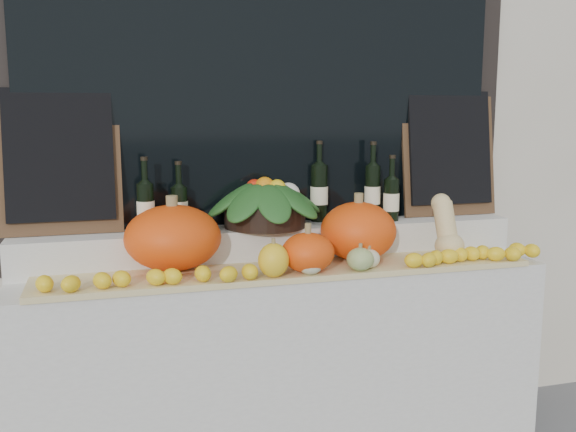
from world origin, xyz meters
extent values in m
cube|color=black|center=(0.00, 1.80, 1.90)|extent=(2.40, 0.04, 2.10)
cube|color=black|center=(0.00, 1.77, 1.90)|extent=(2.20, 0.02, 2.00)
cube|color=silver|center=(0.00, 1.52, 0.44)|extent=(2.30, 0.55, 0.88)
cube|color=silver|center=(0.00, 1.68, 0.96)|extent=(2.30, 0.25, 0.16)
cube|color=tan|center=(0.00, 1.40, 0.89)|extent=(2.10, 0.32, 0.02)
ellipsoid|color=#FC4F0D|center=(-0.48, 1.51, 1.04)|extent=(0.42, 0.42, 0.27)
ellipsoid|color=#FC4F0D|center=(0.33, 1.47, 1.03)|extent=(0.44, 0.44, 0.26)
ellipsoid|color=#FC4F0D|center=(0.05, 1.32, 0.99)|extent=(0.23, 0.23, 0.16)
ellipsoid|color=#E4C686|center=(0.73, 1.37, 0.96)|extent=(0.13, 0.13, 0.12)
cylinder|color=#E4C686|center=(0.73, 1.42, 1.07)|extent=(0.09, 0.14, 0.18)
sphere|color=#E4C686|center=(0.73, 1.46, 1.14)|extent=(0.09, 0.09, 0.09)
ellipsoid|color=#3A7122|center=(0.26, 1.28, 0.95)|extent=(0.11, 0.11, 0.10)
cylinder|color=olive|center=(0.26, 1.28, 1.01)|extent=(0.02, 0.02, 0.02)
ellipsoid|color=#3A7122|center=(-0.10, 1.31, 0.95)|extent=(0.10, 0.10, 0.09)
cylinder|color=olive|center=(-0.10, 1.31, 1.01)|extent=(0.02, 0.02, 0.02)
ellipsoid|color=beige|center=(0.05, 1.28, 0.95)|extent=(0.10, 0.10, 0.08)
cylinder|color=olive|center=(0.05, 1.28, 1.00)|extent=(0.02, 0.02, 0.02)
ellipsoid|color=yellow|center=(-0.11, 1.28, 0.97)|extent=(0.13, 0.13, 0.14)
cylinder|color=olive|center=(-0.11, 1.28, 1.05)|extent=(0.02, 0.02, 0.02)
ellipsoid|color=beige|center=(0.32, 1.31, 0.95)|extent=(0.10, 0.10, 0.08)
cylinder|color=olive|center=(0.32, 1.31, 1.00)|extent=(0.02, 0.02, 0.02)
cylinder|color=black|center=(-0.05, 1.66, 1.09)|extent=(0.37, 0.37, 0.11)
cylinder|color=black|center=(-0.58, 1.65, 1.15)|extent=(0.07, 0.07, 0.21)
cylinder|color=black|center=(-0.58, 1.65, 1.30)|extent=(0.03, 0.03, 0.10)
cylinder|color=#F7F0CE|center=(-0.58, 1.65, 1.14)|extent=(0.08, 0.08, 0.08)
cylinder|color=black|center=(-0.58, 1.65, 1.36)|extent=(0.03, 0.03, 0.02)
cylinder|color=black|center=(-0.43, 1.69, 1.14)|extent=(0.07, 0.07, 0.19)
cylinder|color=black|center=(-0.43, 1.69, 1.28)|extent=(0.03, 0.03, 0.10)
cylinder|color=#F7F0CE|center=(-0.43, 1.69, 1.13)|extent=(0.08, 0.08, 0.08)
cylinder|color=black|center=(-0.43, 1.69, 1.34)|extent=(0.03, 0.03, 0.02)
cylinder|color=black|center=(0.23, 1.73, 1.17)|extent=(0.08, 0.08, 0.27)
cylinder|color=black|center=(0.23, 1.73, 1.36)|extent=(0.03, 0.03, 0.10)
cylinder|color=#F7F0CE|center=(0.23, 1.73, 1.16)|extent=(0.08, 0.08, 0.08)
cylinder|color=black|center=(0.23, 1.73, 1.41)|extent=(0.03, 0.03, 0.02)
cylinder|color=black|center=(0.49, 1.69, 1.17)|extent=(0.07, 0.07, 0.26)
cylinder|color=black|center=(0.49, 1.69, 1.35)|extent=(0.03, 0.03, 0.10)
cylinder|color=#F7F0CE|center=(0.49, 1.69, 1.16)|extent=(0.08, 0.08, 0.08)
cylinder|color=black|center=(0.49, 1.69, 1.41)|extent=(0.03, 0.03, 0.02)
cylinder|color=black|center=(0.57, 1.65, 1.14)|extent=(0.07, 0.07, 0.20)
cylinder|color=black|center=(0.57, 1.65, 1.29)|extent=(0.03, 0.03, 0.10)
cylinder|color=#F7F0CE|center=(0.57, 1.65, 1.13)|extent=(0.08, 0.08, 0.08)
cylinder|color=black|center=(0.57, 1.65, 1.35)|extent=(0.03, 0.03, 0.02)
cube|color=#4C331E|center=(-0.92, 1.75, 1.35)|extent=(0.50, 0.11, 0.62)
cube|color=black|center=(-0.92, 1.73, 1.38)|extent=(0.44, 0.10, 0.56)
cube|color=#4C331E|center=(0.92, 1.75, 1.35)|extent=(0.50, 0.11, 0.62)
cube|color=black|center=(0.92, 1.73, 1.38)|extent=(0.44, 0.10, 0.56)
camera|label=1|loc=(-0.74, -1.13, 1.56)|focal=40.00mm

